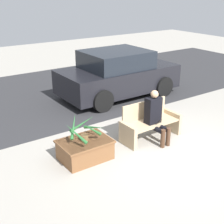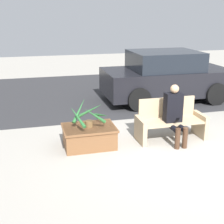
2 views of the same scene
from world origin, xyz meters
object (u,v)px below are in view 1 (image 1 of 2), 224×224
object	(u,v)px
parked_car	(118,74)
bench	(150,123)
potted_plant	(84,130)
planter_box	(85,149)
person_seated	(156,115)

from	to	relation	value
parked_car	bench	bearing A→B (deg)	-111.80
potted_plant	parked_car	bearing A→B (deg)	44.54
bench	potted_plant	bearing A→B (deg)	179.14
bench	parked_car	size ratio (longest dim) A/B	0.38
potted_plant	parked_car	distance (m)	4.10
planter_box	parked_car	distance (m)	4.15
bench	planter_box	world-z (taller)	bench
bench	planter_box	size ratio (longest dim) A/B	1.39
planter_box	parked_car	xyz separation A→B (m)	(2.92, 2.90, 0.51)
potted_plant	planter_box	bearing A→B (deg)	-96.73
bench	potted_plant	xyz separation A→B (m)	(-1.76, 0.03, 0.27)
person_seated	potted_plant	xyz separation A→B (m)	(-1.76, 0.22, 0.01)
potted_plant	person_seated	bearing A→B (deg)	-7.10
person_seated	potted_plant	world-z (taller)	person_seated
potted_plant	parked_car	world-z (taller)	parked_car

